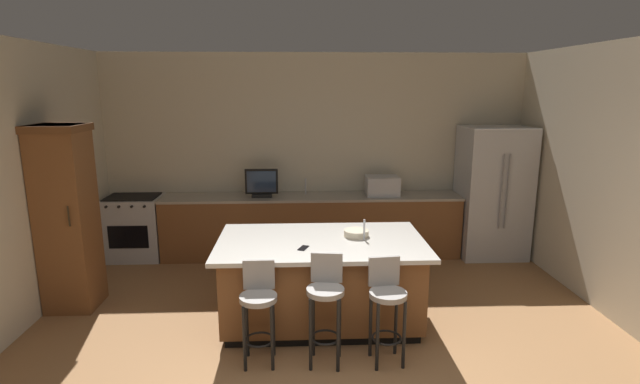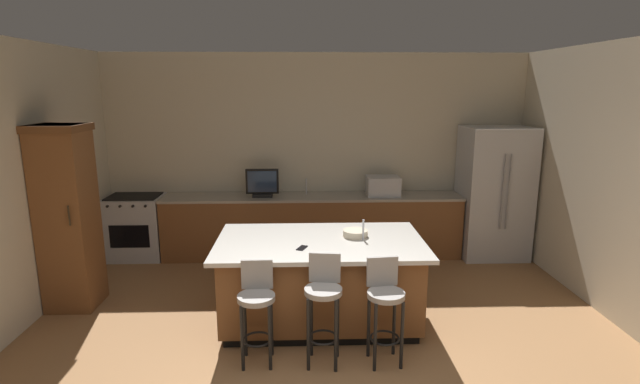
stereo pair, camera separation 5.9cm
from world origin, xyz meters
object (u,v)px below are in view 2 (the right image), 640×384
(refrigerator, at_px, (494,192))
(bar_stool_left, at_px, (257,304))
(kitchen_island, at_px, (320,280))
(range_oven, at_px, (136,227))
(cabinet_tower, at_px, (67,214))
(bar_stool_right, at_px, (385,302))
(fruit_bowl, at_px, (355,233))
(cell_phone, at_px, (302,248))
(microwave, at_px, (383,186))
(tv_monitor, at_px, (262,184))
(bar_stool_center, at_px, (324,299))

(refrigerator, height_order, bar_stool_left, refrigerator)
(kitchen_island, relative_size, range_oven, 2.31)
(cabinet_tower, height_order, bar_stool_right, cabinet_tower)
(cabinet_tower, distance_m, fruit_bowl, 3.23)
(fruit_bowl, height_order, cell_phone, fruit_bowl)
(microwave, height_order, bar_stool_left, microwave)
(kitchen_island, relative_size, cell_phone, 14.49)
(cabinet_tower, bearing_deg, tv_monitor, 37.09)
(bar_stool_center, distance_m, fruit_bowl, 1.04)
(refrigerator, relative_size, bar_stool_left, 2.04)
(fruit_bowl, bearing_deg, bar_stool_left, -138.36)
(refrigerator, height_order, fruit_bowl, refrigerator)
(bar_stool_left, height_order, bar_stool_center, bar_stool_center)
(cabinet_tower, bearing_deg, range_oven, 83.74)
(bar_stool_left, xyz_separation_m, bar_stool_center, (0.61, -0.03, 0.05))
(refrigerator, bearing_deg, cabinet_tower, -164.42)
(bar_stool_left, bearing_deg, range_oven, 125.00)
(kitchen_island, bearing_deg, bar_stool_left, -128.38)
(cabinet_tower, distance_m, tv_monitor, 2.57)
(bar_stool_center, distance_m, bar_stool_right, 0.56)
(cabinet_tower, height_order, fruit_bowl, cabinet_tower)
(tv_monitor, relative_size, bar_stool_center, 0.47)
(kitchen_island, xyz_separation_m, tv_monitor, (-0.77, 2.04, 0.64))
(bar_stool_right, bearing_deg, bar_stool_left, 172.30)
(cabinet_tower, distance_m, cell_phone, 2.74)
(microwave, relative_size, bar_stool_right, 0.49)
(refrigerator, distance_m, cell_phone, 3.62)
(kitchen_island, height_order, microwave, microwave)
(bar_stool_center, bearing_deg, fruit_bowl, 74.68)
(fruit_bowl, bearing_deg, bar_stool_center, -112.69)
(range_oven, relative_size, fruit_bowl, 3.54)
(microwave, height_order, bar_stool_center, microwave)
(microwave, distance_m, fruit_bowl, 2.07)
(range_oven, xyz_separation_m, fruit_bowl, (3.03, -1.97, 0.48))
(range_oven, height_order, microwave, microwave)
(kitchen_island, height_order, cell_phone, cell_phone)
(kitchen_island, relative_size, microwave, 4.53)
(tv_monitor, height_order, bar_stool_right, tv_monitor)
(cabinet_tower, height_order, cell_phone, cabinet_tower)
(cabinet_tower, xyz_separation_m, tv_monitor, (2.05, 1.55, 0.02))
(range_oven, xyz_separation_m, cell_phone, (2.46, -2.34, 0.45))
(tv_monitor, bearing_deg, range_oven, 178.45)
(microwave, xyz_separation_m, bar_stool_left, (-1.60, -2.85, -0.50))
(cabinet_tower, distance_m, bar_stool_left, 2.60)
(range_oven, distance_m, bar_stool_left, 3.51)
(range_oven, relative_size, cabinet_tower, 0.45)
(cabinet_tower, xyz_separation_m, cell_phone, (2.63, -0.74, -0.17))
(bar_stool_left, relative_size, cell_phone, 6.32)
(fruit_bowl, xyz_separation_m, cell_phone, (-0.57, -0.37, -0.03))
(refrigerator, distance_m, bar_stool_left, 4.28)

